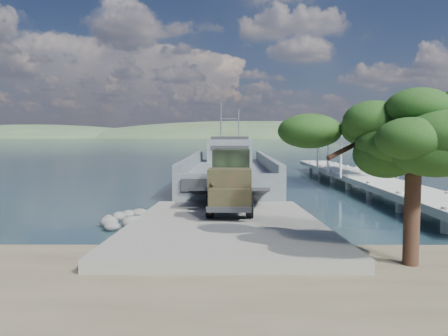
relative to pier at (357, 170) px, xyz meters
The scene contains 11 objects.
ground 22.89m from the pier, 124.71° to the right, with size 1400.00×1400.00×0.00m, color #182F3A.
boat_ramp 23.70m from the pier, 123.33° to the right, with size 10.00×18.00×0.50m, color slate.
shoreline_rocks 26.55m from the pier, 136.42° to the right, with size 3.20×5.60×0.90m, color #5A5B58, non-canonical shape.
distant_headlands 542.50m from the pier, 86.09° to the left, with size 1000.00×240.00×48.00m, color #3C5233, non-canonical shape.
pier is the anchor object (origin of this frame).
landing_craft 13.10m from the pier, 164.55° to the left, with size 8.88×33.76×9.99m.
military_truck 20.73m from the pier, 127.78° to the right, with size 2.85×8.00×3.66m.
soldier 24.27m from the pier, 124.41° to the right, with size 0.63×0.42×1.74m, color #222F1A.
sailboat_near 10.77m from the pier, 73.82° to the left, with size 2.31×5.43×6.41m.
sailboat_far 15.68m from the pier, 70.15° to the left, with size 3.42×6.31×7.39m.
overhang_tree 28.23m from the pier, 104.02° to the right, with size 7.13×6.57×6.48m.
Camera 1 is at (-0.03, -24.36, 5.12)m, focal length 35.00 mm.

